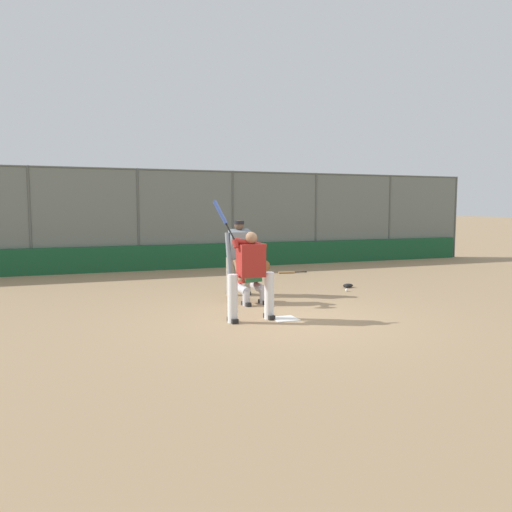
% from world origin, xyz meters
% --- Properties ---
extents(ground_plane, '(160.00, 160.00, 0.00)m').
position_xyz_m(ground_plane, '(0.00, 0.00, 0.00)').
color(ground_plane, '#9E7F5B').
extents(home_plate_marker, '(0.43, 0.43, 0.01)m').
position_xyz_m(home_plate_marker, '(0.00, 0.00, 0.01)').
color(home_plate_marker, white).
rests_on(home_plate_marker, ground_plane).
extents(backstop_fence, '(21.87, 0.08, 3.20)m').
position_xyz_m(backstop_fence, '(0.00, -7.94, 1.69)').
color(backstop_fence, '#515651').
rests_on(backstop_fence, ground_plane).
extents(padding_wall, '(21.35, 0.18, 0.79)m').
position_xyz_m(padding_wall, '(0.00, -7.84, 0.40)').
color(padding_wall, '#19512D').
rests_on(padding_wall, ground_plane).
extents(bleachers_beyond, '(15.25, 2.50, 1.48)m').
position_xyz_m(bleachers_beyond, '(1.60, -10.45, 0.48)').
color(bleachers_beyond, slate).
rests_on(bleachers_beyond, ground_plane).
extents(batter_at_plate, '(1.04, 0.58, 2.12)m').
position_xyz_m(batter_at_plate, '(0.62, -0.10, 0.86)').
color(batter_at_plate, silver).
rests_on(batter_at_plate, ground_plane).
extents(catcher_behind_plate, '(0.66, 0.77, 1.17)m').
position_xyz_m(catcher_behind_plate, '(0.08, -1.57, 0.61)').
color(catcher_behind_plate, '#B7B7BC').
rests_on(catcher_behind_plate, ground_plane).
extents(umpire_home, '(0.69, 0.42, 1.70)m').
position_xyz_m(umpire_home, '(-0.01, -2.63, 0.91)').
color(umpire_home, gray).
rests_on(umpire_home, ground_plane).
extents(spare_bat_near_backstop, '(0.89, 0.18, 0.07)m').
position_xyz_m(spare_bat_near_backstop, '(-2.59, -5.63, 0.03)').
color(spare_bat_near_backstop, black).
rests_on(spare_bat_near_backstop, ground_plane).
extents(fielding_glove_on_dirt, '(0.27, 0.21, 0.10)m').
position_xyz_m(fielding_glove_on_dirt, '(-2.88, -2.68, 0.05)').
color(fielding_glove_on_dirt, black).
rests_on(fielding_glove_on_dirt, ground_plane).
extents(baseball_loose, '(0.07, 0.07, 0.07)m').
position_xyz_m(baseball_loose, '(-2.55, -2.17, 0.04)').
color(baseball_loose, white).
rests_on(baseball_loose, ground_plane).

